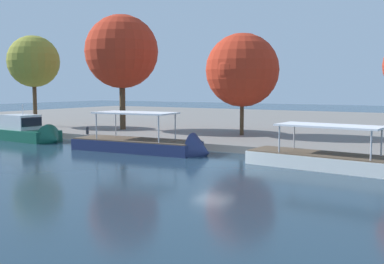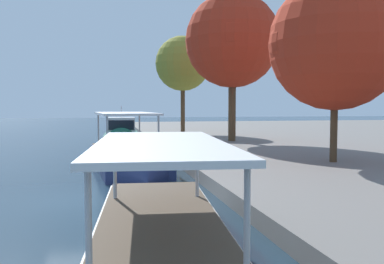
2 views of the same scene
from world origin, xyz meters
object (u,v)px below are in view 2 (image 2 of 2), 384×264
(motor_yacht_0, at_px, (122,138))
(tree_3, at_px, (231,41))
(mooring_bollard_0, at_px, (163,137))
(tree_2, at_px, (184,64))
(tree_0, at_px, (329,44))
(tour_boat_1, at_px, (129,163))

(motor_yacht_0, relative_size, tree_3, 0.70)
(mooring_bollard_0, height_order, tree_2, tree_2)
(motor_yacht_0, height_order, mooring_bollard_0, motor_yacht_0)
(tree_3, bearing_deg, tree_2, -172.35)
(motor_yacht_0, xyz_separation_m, tree_2, (-7.44, 7.15, 7.40))
(motor_yacht_0, bearing_deg, tree_3, 66.09)
(motor_yacht_0, relative_size, tree_2, 0.81)
(tree_0, bearing_deg, tour_boat_1, -107.41)
(tour_boat_1, bearing_deg, mooring_bollard_0, 156.22)
(tree_3, bearing_deg, mooring_bollard_0, -87.82)
(tree_0, distance_m, tree_3, 13.37)
(mooring_bollard_0, relative_size, tree_0, 0.08)
(motor_yacht_0, height_order, tree_0, tree_0)
(tour_boat_1, relative_size, tree_3, 0.98)
(mooring_bollard_0, bearing_deg, tree_0, 27.78)
(tour_boat_1, xyz_separation_m, tree_3, (-9.96, 8.98, 8.46))
(tree_0, relative_size, tree_2, 0.91)
(motor_yacht_0, xyz_separation_m, tour_boat_1, (14.39, -0.23, -0.28))
(tree_2, bearing_deg, mooring_bollard_0, -18.51)
(motor_yacht_0, bearing_deg, tour_boat_1, 2.02)
(motor_yacht_0, distance_m, tree_2, 12.70)
(tree_2, bearing_deg, motor_yacht_0, -43.86)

